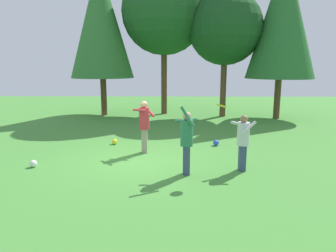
{
  "coord_description": "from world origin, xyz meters",
  "views": [
    {
      "loc": [
        1.13,
        -9.53,
        2.97
      ],
      "look_at": [
        0.93,
        0.17,
        1.05
      ],
      "focal_mm": 33.19,
      "sensor_mm": 36.0,
      "label": 1
    }
  ],
  "objects_px": {
    "person_thrower": "(187,137)",
    "tree_right": "(225,28)",
    "ball_blue": "(216,143)",
    "tree_far_right": "(283,17)",
    "tree_left": "(101,21)",
    "person_catcher": "(243,138)",
    "ball_yellow": "(115,142)",
    "ball_white": "(33,164)",
    "tree_center": "(164,12)",
    "frisbee": "(222,106)",
    "person_bystander": "(144,122)"
  },
  "relations": [
    {
      "from": "person_thrower",
      "to": "tree_right",
      "type": "height_order",
      "value": "tree_right"
    },
    {
      "from": "ball_blue",
      "to": "tree_far_right",
      "type": "bearing_deg",
      "value": 55.61
    },
    {
      "from": "tree_left",
      "to": "tree_far_right",
      "type": "bearing_deg",
      "value": -5.72
    },
    {
      "from": "person_thrower",
      "to": "person_catcher",
      "type": "bearing_deg",
      "value": 12.23
    },
    {
      "from": "tree_far_right",
      "to": "tree_right",
      "type": "height_order",
      "value": "tree_far_right"
    },
    {
      "from": "ball_yellow",
      "to": "tree_left",
      "type": "distance_m",
      "value": 8.96
    },
    {
      "from": "tree_right",
      "to": "ball_white",
      "type": "bearing_deg",
      "value": -126.57
    },
    {
      "from": "person_thrower",
      "to": "tree_center",
      "type": "distance_m",
      "value": 11.92
    },
    {
      "from": "ball_white",
      "to": "tree_left",
      "type": "bearing_deg",
      "value": 90.3
    },
    {
      "from": "person_catcher",
      "to": "frisbee",
      "type": "height_order",
      "value": "frisbee"
    },
    {
      "from": "person_catcher",
      "to": "ball_blue",
      "type": "relative_size",
      "value": 7.27
    },
    {
      "from": "tree_right",
      "to": "tree_left",
      "type": "bearing_deg",
      "value": 177.71
    },
    {
      "from": "person_thrower",
      "to": "ball_yellow",
      "type": "distance_m",
      "value": 4.26
    },
    {
      "from": "tree_far_right",
      "to": "ball_white",
      "type": "bearing_deg",
      "value": -138.69
    },
    {
      "from": "person_bystander",
      "to": "frisbee",
      "type": "height_order",
      "value": "frisbee"
    },
    {
      "from": "person_bystander",
      "to": "ball_yellow",
      "type": "height_order",
      "value": "person_bystander"
    },
    {
      "from": "frisbee",
      "to": "tree_right",
      "type": "xyz_separation_m",
      "value": [
        1.57,
        9.9,
        3.06
      ]
    },
    {
      "from": "person_catcher",
      "to": "tree_far_right",
      "type": "bearing_deg",
      "value": -140.26
    },
    {
      "from": "ball_blue",
      "to": "tree_left",
      "type": "relative_size",
      "value": 0.03
    },
    {
      "from": "ball_yellow",
      "to": "tree_center",
      "type": "distance_m",
      "value": 9.72
    },
    {
      "from": "ball_yellow",
      "to": "tree_left",
      "type": "height_order",
      "value": "tree_left"
    },
    {
      "from": "person_catcher",
      "to": "person_bystander",
      "type": "relative_size",
      "value": 0.9
    },
    {
      "from": "person_thrower",
      "to": "ball_white",
      "type": "distance_m",
      "value": 4.61
    },
    {
      "from": "tree_center",
      "to": "tree_far_right",
      "type": "xyz_separation_m",
      "value": [
        6.35,
        -1.63,
        -0.51
      ]
    },
    {
      "from": "person_bystander",
      "to": "tree_far_right",
      "type": "bearing_deg",
      "value": 89.59
    },
    {
      "from": "person_thrower",
      "to": "tree_left",
      "type": "relative_size",
      "value": 0.22
    },
    {
      "from": "ball_yellow",
      "to": "person_bystander",
      "type": "bearing_deg",
      "value": -41.34
    },
    {
      "from": "ball_white",
      "to": "tree_right",
      "type": "relative_size",
      "value": 0.03
    },
    {
      "from": "person_bystander",
      "to": "tree_center",
      "type": "bearing_deg",
      "value": 130.73
    },
    {
      "from": "frisbee",
      "to": "ball_white",
      "type": "distance_m",
      "value": 5.71
    },
    {
      "from": "ball_yellow",
      "to": "ball_blue",
      "type": "relative_size",
      "value": 0.93
    },
    {
      "from": "person_thrower",
      "to": "ball_blue",
      "type": "bearing_deg",
      "value": 68.21
    },
    {
      "from": "person_bystander",
      "to": "tree_right",
      "type": "bearing_deg",
      "value": 107.02
    },
    {
      "from": "tree_center",
      "to": "person_thrower",
      "type": "bearing_deg",
      "value": -84.9
    },
    {
      "from": "frisbee",
      "to": "tree_left",
      "type": "bearing_deg",
      "value": 118.16
    },
    {
      "from": "ball_yellow",
      "to": "tree_right",
      "type": "bearing_deg",
      "value": 52.69
    },
    {
      "from": "person_bystander",
      "to": "ball_yellow",
      "type": "distance_m",
      "value": 1.92
    },
    {
      "from": "frisbee",
      "to": "person_catcher",
      "type": "bearing_deg",
      "value": 27.06
    },
    {
      "from": "person_bystander",
      "to": "tree_left",
      "type": "relative_size",
      "value": 0.21
    },
    {
      "from": "ball_white",
      "to": "tree_right",
      "type": "height_order",
      "value": "tree_right"
    },
    {
      "from": "person_catcher",
      "to": "ball_white",
      "type": "xyz_separation_m",
      "value": [
        -6.08,
        0.16,
        -0.84
      ]
    },
    {
      "from": "person_catcher",
      "to": "frisbee",
      "type": "bearing_deg",
      "value": 0.0
    },
    {
      "from": "tree_far_right",
      "to": "person_bystander",
      "type": "bearing_deg",
      "value": -133.69
    },
    {
      "from": "frisbee",
      "to": "ball_blue",
      "type": "height_order",
      "value": "frisbee"
    },
    {
      "from": "tree_center",
      "to": "tree_left",
      "type": "xyz_separation_m",
      "value": [
        -3.57,
        -0.63,
        -0.55
      ]
    },
    {
      "from": "person_bystander",
      "to": "ball_white",
      "type": "xyz_separation_m",
      "value": [
        -3.13,
        -1.62,
        -0.96
      ]
    },
    {
      "from": "person_thrower",
      "to": "tree_left",
      "type": "height_order",
      "value": "tree_left"
    },
    {
      "from": "person_catcher",
      "to": "tree_center",
      "type": "xyz_separation_m",
      "value": [
        -2.56,
        10.46,
        5.02
      ]
    },
    {
      "from": "ball_white",
      "to": "tree_left",
      "type": "height_order",
      "value": "tree_left"
    },
    {
      "from": "ball_white",
      "to": "tree_left",
      "type": "relative_size",
      "value": 0.02
    }
  ]
}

